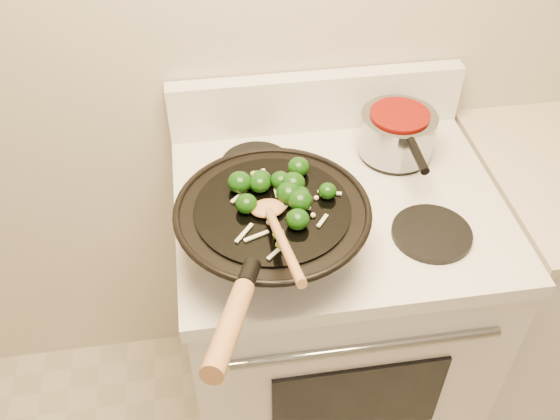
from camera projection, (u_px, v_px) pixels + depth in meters
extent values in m
cube|color=white|center=(328.00, 321.00, 1.82)|extent=(0.76, 0.64, 0.88)
cube|color=white|center=(338.00, 205.00, 1.50)|extent=(0.78, 0.66, 0.04)
cube|color=white|center=(316.00, 102.00, 1.65)|extent=(0.78, 0.05, 0.16)
cylinder|color=gray|center=(367.00, 348.00, 1.35)|extent=(0.60, 0.02, 0.02)
cube|color=black|center=(358.00, 401.00, 1.51)|extent=(0.42, 0.01, 0.28)
cylinder|color=black|center=(273.00, 251.00, 1.36)|extent=(0.18, 0.18, 0.01)
cylinder|color=black|center=(432.00, 233.00, 1.40)|extent=(0.18, 0.18, 0.01)
cylinder|color=black|center=(256.00, 165.00, 1.57)|extent=(0.18, 0.18, 0.01)
cylinder|color=black|center=(394.00, 152.00, 1.61)|extent=(0.18, 0.18, 0.01)
torus|color=black|center=(272.00, 210.00, 1.27)|extent=(0.41, 0.41, 0.01)
cylinder|color=black|center=(272.00, 209.00, 1.27)|extent=(0.32, 0.32, 0.01)
cylinder|color=black|center=(249.00, 275.00, 1.07)|extent=(0.05, 0.08, 0.05)
cylinder|color=#A16D3F|center=(229.00, 327.00, 0.95)|extent=(0.10, 0.21, 0.09)
ellipsoid|color=#0F3609|center=(240.00, 182.00, 1.30)|extent=(0.05, 0.05, 0.04)
cylinder|color=#4B7A2B|center=(247.00, 187.00, 1.31)|extent=(0.02, 0.02, 0.01)
ellipsoid|color=#0F3609|center=(298.00, 167.00, 1.34)|extent=(0.05, 0.05, 0.04)
ellipsoid|color=#0F3609|center=(288.00, 193.00, 1.27)|extent=(0.05, 0.05, 0.04)
ellipsoid|color=#0F3609|center=(280.00, 180.00, 1.31)|extent=(0.04, 0.04, 0.04)
cylinder|color=#4B7A2B|center=(287.00, 184.00, 1.31)|extent=(0.02, 0.02, 0.01)
ellipsoid|color=#0F3609|center=(293.00, 183.00, 1.29)|extent=(0.05, 0.05, 0.04)
ellipsoid|color=#0F3609|center=(328.00, 191.00, 1.28)|extent=(0.04, 0.04, 0.03)
ellipsoid|color=#0F3609|center=(300.00, 195.00, 1.27)|extent=(0.04, 0.04, 0.03)
cylinder|color=#4B7A2B|center=(306.00, 198.00, 1.28)|extent=(0.02, 0.02, 0.02)
ellipsoid|color=#0F3609|center=(300.00, 200.00, 1.26)|extent=(0.05, 0.05, 0.04)
ellipsoid|color=#0F3609|center=(246.00, 204.00, 1.25)|extent=(0.05, 0.05, 0.04)
ellipsoid|color=#0F3609|center=(262.00, 179.00, 1.31)|extent=(0.04, 0.04, 0.03)
cylinder|color=#4B7A2B|center=(267.00, 182.00, 1.32)|extent=(0.02, 0.01, 0.02)
ellipsoid|color=#0F3609|center=(260.00, 183.00, 1.30)|extent=(0.05, 0.05, 0.04)
ellipsoid|color=#0F3609|center=(298.00, 219.00, 1.22)|extent=(0.05, 0.05, 0.04)
cube|color=#EAE7CB|center=(267.00, 177.00, 1.34)|extent=(0.02, 0.06, 0.00)
cube|color=#EAE7CB|center=(323.00, 221.00, 1.24)|extent=(0.03, 0.03, 0.00)
cube|color=#EAE7CB|center=(287.00, 180.00, 1.33)|extent=(0.04, 0.01, 0.00)
cube|color=#EAE7CB|center=(330.00, 193.00, 1.30)|extent=(0.05, 0.02, 0.00)
cube|color=#EAE7CB|center=(287.00, 205.00, 1.27)|extent=(0.03, 0.04, 0.00)
cube|color=#EAE7CB|center=(256.00, 236.00, 1.21)|extent=(0.05, 0.03, 0.00)
cube|color=#EAE7CB|center=(239.00, 196.00, 1.29)|extent=(0.04, 0.04, 0.00)
cube|color=#EAE7CB|center=(244.00, 233.00, 1.21)|extent=(0.04, 0.05, 0.00)
cube|color=#EAE7CB|center=(275.00, 189.00, 1.31)|extent=(0.01, 0.06, 0.00)
cube|color=#EAE7CB|center=(302.00, 207.00, 1.27)|extent=(0.04, 0.02, 0.00)
cube|color=#EAE7CB|center=(307.00, 201.00, 1.28)|extent=(0.02, 0.05, 0.00)
cube|color=#EAE7CB|center=(274.00, 254.00, 1.17)|extent=(0.03, 0.03, 0.00)
cylinder|color=#71A936|center=(261.00, 174.00, 1.33)|extent=(0.03, 0.02, 0.02)
cylinder|color=#71A936|center=(279.00, 235.00, 1.20)|extent=(0.03, 0.02, 0.02)
cylinder|color=#71A936|center=(279.00, 185.00, 1.31)|extent=(0.03, 0.03, 0.02)
cylinder|color=#71A936|center=(255.00, 176.00, 1.33)|extent=(0.03, 0.01, 0.02)
cylinder|color=#71A936|center=(282.00, 246.00, 1.18)|extent=(0.02, 0.03, 0.02)
sphere|color=beige|center=(262.00, 174.00, 1.34)|extent=(0.01, 0.01, 0.01)
sphere|color=beige|center=(269.00, 223.00, 1.23)|extent=(0.01, 0.01, 0.01)
sphere|color=beige|center=(316.00, 198.00, 1.29)|extent=(0.01, 0.01, 0.01)
sphere|color=beige|center=(313.00, 215.00, 1.25)|extent=(0.01, 0.01, 0.01)
ellipsoid|color=#A16D3F|center=(268.00, 208.00, 1.25)|extent=(0.07, 0.06, 0.02)
cylinder|color=#A16D3F|center=(283.00, 243.00, 1.11)|extent=(0.04, 0.29, 0.12)
cylinder|color=gray|center=(397.00, 133.00, 1.57)|extent=(0.19, 0.19, 0.11)
cylinder|color=#6B0B05|center=(400.00, 114.00, 1.53)|extent=(0.15, 0.15, 0.01)
cylinder|color=black|center=(418.00, 156.00, 1.43)|extent=(0.02, 0.12, 0.02)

